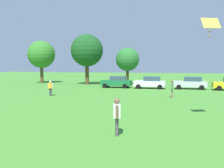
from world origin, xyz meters
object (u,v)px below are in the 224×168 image
object	(u,v)px
parked_car_silver_2	(191,83)
tree_far_left	(41,55)
bystander_near_trees	(50,87)
bystander_midfield	(172,87)
parked_car_green_0	(117,82)
tree_center	(87,51)
tree_far_right	(127,59)
parked_car_white_1	(150,82)
kite	(211,24)
adult_bystander	(117,113)

from	to	relation	value
parked_car_silver_2	tree_far_left	xyz separation A→B (m)	(-25.91, 5.49, 4.37)
parked_car_silver_2	bystander_near_trees	bearing A→B (deg)	37.84
bystander_midfield	parked_car_green_0	distance (m)	12.27
tree_center	tree_far_right	size ratio (longest dim) A/B	1.35
bystander_midfield	parked_car_silver_2	size ratio (longest dim) A/B	0.40
parked_car_white_1	tree_far_left	distance (m)	21.84
bystander_midfield	kite	world-z (taller)	kite
tree_far_left	tree_far_right	size ratio (longest dim) A/B	1.23
adult_bystander	parked_car_white_1	distance (m)	23.51
tree_far_left	tree_center	distance (m)	9.43
parked_car_green_0	tree_center	size ratio (longest dim) A/B	0.51
parked_car_white_1	tree_far_right	world-z (taller)	tree_far_right
parked_car_green_0	parked_car_silver_2	bearing A→B (deg)	-177.68
bystander_near_trees	kite	world-z (taller)	kite
parked_car_silver_2	tree_far_right	distance (m)	12.60
tree_far_left	adult_bystander	bearing A→B (deg)	-54.08
kite	parked_car_white_1	bearing A→B (deg)	105.04
kite	bystander_near_trees	bearing A→B (deg)	149.59
bystander_midfield	tree_far_right	xyz separation A→B (m)	(-7.79, 16.52, 3.23)
parked_car_white_1	parked_car_silver_2	bearing A→B (deg)	-174.12
adult_bystander	kite	world-z (taller)	kite
tree_far_left	bystander_midfield	bearing A→B (deg)	-32.85
adult_bystander	parked_car_white_1	xyz separation A→B (m)	(-0.88, 23.49, -0.16)
parked_car_silver_2	tree_center	bearing A→B (deg)	-14.44
adult_bystander	parked_car_white_1	size ratio (longest dim) A/B	0.40
tree_far_left	tree_center	size ratio (longest dim) A/B	0.91
adult_bystander	bystander_near_trees	distance (m)	16.22
bystander_midfield	tree_center	size ratio (longest dim) A/B	0.20
parked_car_white_1	tree_center	distance (m)	13.11
parked_car_white_1	bystander_midfield	bearing A→B (deg)	108.64
tree_far_right	parked_car_green_0	bearing A→B (deg)	-91.28
parked_car_white_1	tree_center	xyz separation A→B (m)	(-11.18, 4.82, 4.87)
bystander_midfield	parked_car_white_1	world-z (taller)	bystander_midfield
adult_bystander	parked_car_silver_2	world-z (taller)	adult_bystander
tree_far_left	tree_far_right	xyz separation A→B (m)	(15.84, 1.27, -0.98)
bystander_midfield	tree_far_right	distance (m)	18.55
bystander_near_trees	tree_far_left	bearing A→B (deg)	144.95
parked_car_silver_2	kite	bearing A→B (deg)	89.60
parked_car_silver_2	tree_far_right	size ratio (longest dim) A/B	0.68
parked_car_green_0	parked_car_white_1	world-z (taller)	same
adult_bystander	tree_far_left	bearing A→B (deg)	-159.03
bystander_midfield	parked_car_green_0	world-z (taller)	bystander_midfield
parked_car_white_1	tree_far_left	bearing A→B (deg)	-16.43
parked_car_white_1	tree_far_right	size ratio (longest dim) A/B	0.68
adult_bystander	tree_far_left	size ratio (longest dim) A/B	0.22
bystander_near_trees	tree_far_left	xyz separation A→B (m)	(-11.12, 16.99, 4.28)
parked_car_green_0	tree_center	world-z (taller)	tree_center
tree_center	kite	bearing A→B (deg)	-56.00
parked_car_green_0	kite	bearing A→B (deg)	117.16
kite	parked_car_silver_2	size ratio (longest dim) A/B	0.25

